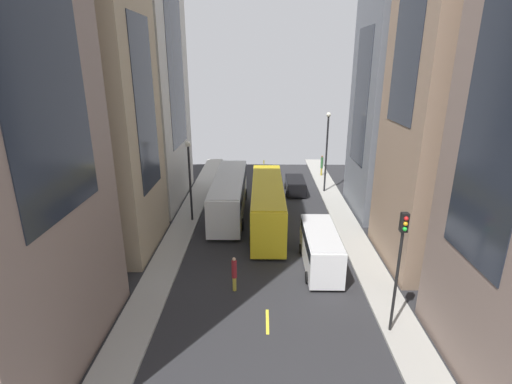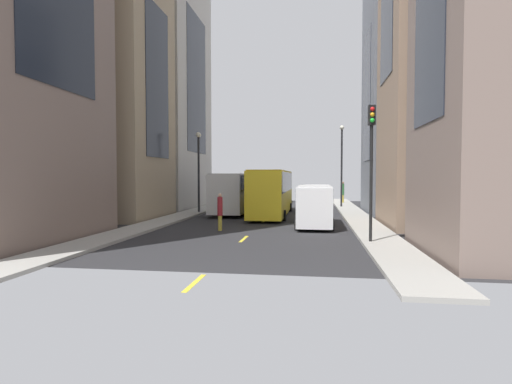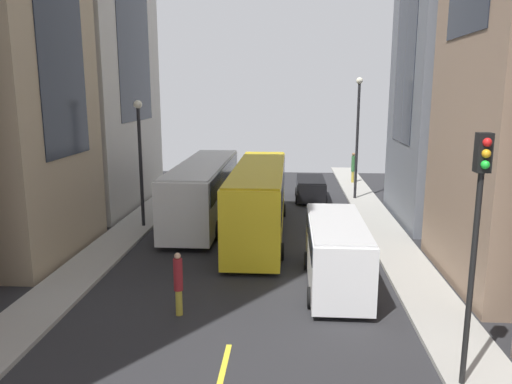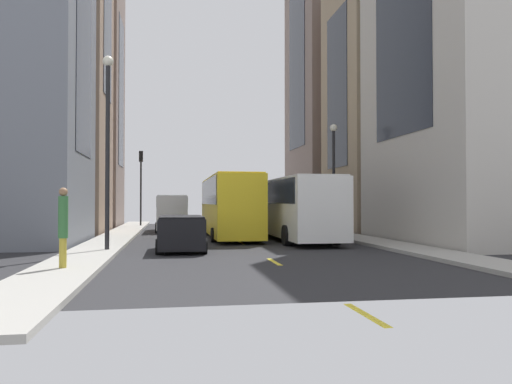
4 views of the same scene
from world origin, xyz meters
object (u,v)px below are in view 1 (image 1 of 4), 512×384
(car_black_0, at_px, (295,185))
(traffic_light_near_corner, at_px, (400,252))
(pedestrian_waiting_curb, at_px, (322,164))
(streetcar_yellow, at_px, (267,201))
(pedestrian_crossing_mid, at_px, (234,273))
(delivery_van_white, at_px, (321,246))
(city_bus_white, at_px, (229,192))

(car_black_0, distance_m, traffic_light_near_corner, 22.00)
(car_black_0, relative_size, pedestrian_waiting_curb, 1.71)
(streetcar_yellow, xyz_separation_m, pedestrian_crossing_mid, (-2.05, -9.51, -0.96))
(pedestrian_crossing_mid, distance_m, traffic_light_near_corner, 9.33)
(streetcar_yellow, relative_size, delivery_van_white, 2.02)
(city_bus_white, bearing_deg, streetcar_yellow, -39.42)
(pedestrian_waiting_curb, bearing_deg, traffic_light_near_corner, 106.33)
(streetcar_yellow, distance_m, car_black_0, 9.01)
(delivery_van_white, bearing_deg, traffic_light_near_corner, -68.00)
(city_bus_white, distance_m, streetcar_yellow, 4.29)
(delivery_van_white, xyz_separation_m, traffic_light_near_corner, (2.57, -6.36, 2.94))
(car_black_0, height_order, traffic_light_near_corner, traffic_light_near_corner)
(delivery_van_white, distance_m, car_black_0, 15.17)
(city_bus_white, height_order, pedestrian_waiting_curb, city_bus_white)
(streetcar_yellow, relative_size, traffic_light_near_corner, 1.96)
(pedestrian_crossing_mid, bearing_deg, pedestrian_waiting_curb, -88.90)
(delivery_van_white, relative_size, pedestrian_crossing_mid, 2.79)
(pedestrian_waiting_curb, bearing_deg, streetcar_yellow, 83.29)
(city_bus_white, bearing_deg, pedestrian_waiting_curb, 49.95)
(pedestrian_waiting_curb, relative_size, traffic_light_near_corner, 0.38)
(city_bus_white, xyz_separation_m, delivery_van_white, (6.65, -9.46, -0.49))
(streetcar_yellow, height_order, traffic_light_near_corner, traffic_light_near_corner)
(delivery_van_white, bearing_deg, streetcar_yellow, 116.33)
(traffic_light_near_corner, bearing_deg, car_black_0, 97.73)
(city_bus_white, bearing_deg, delivery_van_white, -54.92)
(delivery_van_white, distance_m, traffic_light_near_corner, 7.47)
(car_black_0, relative_size, traffic_light_near_corner, 0.65)
(pedestrian_waiting_curb, bearing_deg, pedestrian_crossing_mid, 87.93)
(streetcar_yellow, relative_size, car_black_0, 3.01)
(streetcar_yellow, bearing_deg, traffic_light_near_corner, -65.73)
(streetcar_yellow, distance_m, pedestrian_crossing_mid, 9.77)
(streetcar_yellow, xyz_separation_m, delivery_van_white, (3.34, -6.74, -0.61))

